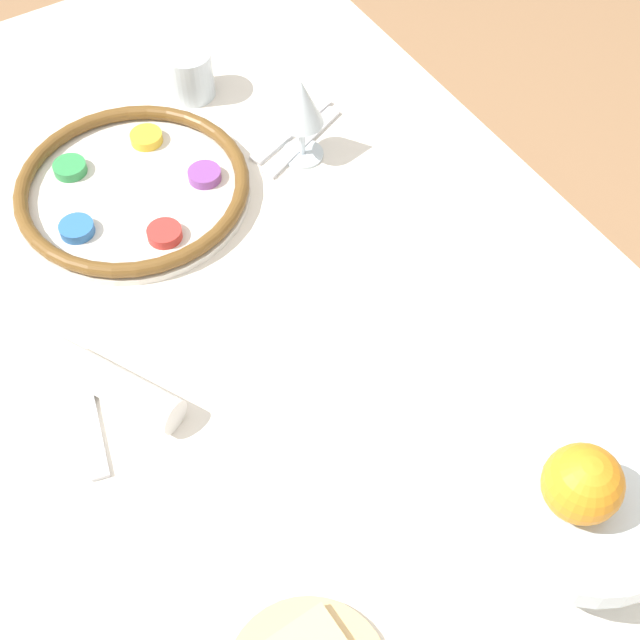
# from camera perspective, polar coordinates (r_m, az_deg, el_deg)

# --- Properties ---
(ground_plane) EXTENTS (8.00, 8.00, 0.00)m
(ground_plane) POSITION_cam_1_polar(r_m,az_deg,el_deg) (1.72, -2.60, -14.05)
(ground_plane) COLOR #99704C
(dining_table) EXTENTS (1.50, 0.92, 0.70)m
(dining_table) POSITION_cam_1_polar(r_m,az_deg,el_deg) (1.40, -3.14, -8.58)
(dining_table) COLOR silver
(dining_table) RESTS_ON ground_plane
(seder_plate) EXTENTS (0.32, 0.32, 0.03)m
(seder_plate) POSITION_cam_1_polar(r_m,az_deg,el_deg) (1.25, -11.89, 8.26)
(seder_plate) COLOR silver
(seder_plate) RESTS_ON dining_table
(wine_glass) EXTENTS (0.06, 0.06, 0.13)m
(wine_glass) POSITION_cam_1_polar(r_m,az_deg,el_deg) (1.23, -1.20, 13.58)
(wine_glass) COLOR silver
(wine_glass) RESTS_ON dining_table
(fruit_stand) EXTENTS (0.23, 0.23, 0.11)m
(fruit_stand) POSITION_cam_1_polar(r_m,az_deg,el_deg) (0.92, 16.35, -10.46)
(fruit_stand) COLOR silver
(fruit_stand) RESTS_ON dining_table
(orange_fruit) EXTENTS (0.08, 0.08, 0.08)m
(orange_fruit) POSITION_cam_1_polar(r_m,az_deg,el_deg) (0.86, 16.46, -10.03)
(orange_fruit) COLOR orange
(orange_fruit) RESTS_ON fruit_stand
(napkin_roll) EXTENTS (0.17, 0.12, 0.04)m
(napkin_roll) POSITION_cam_1_polar(r_m,az_deg,el_deg) (1.05, -13.05, -4.06)
(napkin_roll) COLOR white
(napkin_roll) RESTS_ON dining_table
(cup_near) EXTENTS (0.07, 0.07, 0.07)m
(cup_near) POSITION_cam_1_polar(r_m,az_deg,el_deg) (1.38, -8.34, 15.32)
(cup_near) COLOR silver
(cup_near) RESTS_ON dining_table
(fork_left) EXTENTS (0.08, 0.16, 0.01)m
(fork_left) POSITION_cam_1_polar(r_m,az_deg,el_deg) (1.33, -1.83, 12.07)
(fork_left) COLOR silver
(fork_left) RESTS_ON dining_table
(fork_right) EXTENTS (0.09, 0.16, 0.01)m
(fork_right) POSITION_cam_1_polar(r_m,az_deg,el_deg) (1.31, -1.15, 11.33)
(fork_right) COLOR silver
(fork_right) RESTS_ON dining_table
(spoon) EXTENTS (0.15, 0.06, 0.01)m
(spoon) POSITION_cam_1_polar(r_m,az_deg,el_deg) (1.05, -14.51, -6.27)
(spoon) COLOR silver
(spoon) RESTS_ON dining_table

